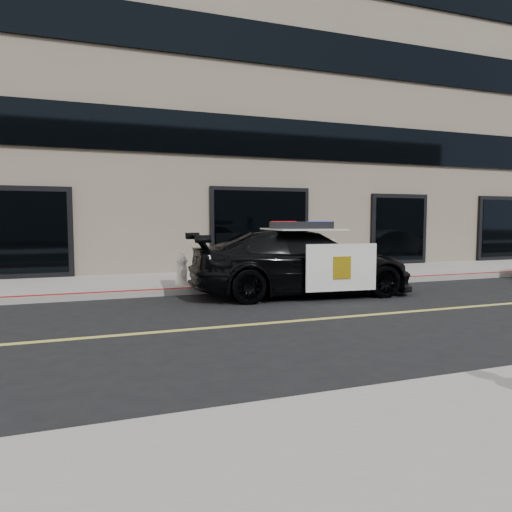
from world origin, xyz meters
name	(u,v)px	position (x,y,z in m)	size (l,w,h in m)	color
ground	(427,310)	(0.00, 0.00, 0.00)	(120.00, 120.00, 0.00)	black
sidewalk_n	(310,276)	(0.00, 5.25, 0.07)	(60.00, 3.50, 0.15)	gray
building_n	(254,116)	(0.00, 10.50, 6.00)	(60.00, 7.00, 12.00)	#756856
police_car	(302,262)	(-1.54, 2.61, 0.79)	(3.10, 5.76, 1.77)	black
fire_hydrant	(182,270)	(-4.15, 4.16, 0.53)	(0.36, 0.51, 0.80)	silver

